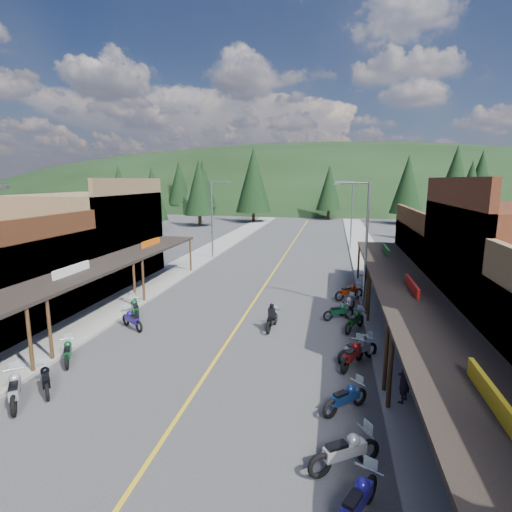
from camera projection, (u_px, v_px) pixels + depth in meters
The scene contains 38 objects.
ground at pixel (220, 354), 18.84m from camera, with size 220.00×220.00×0.00m, color #38383A.
centerline at pixel (278, 266), 38.12m from camera, with size 0.15×90.00×0.01m, color gold.
sidewalk_west at pixel (191, 261), 39.74m from camera, with size 3.40×94.00×0.15m, color gray.
sidewalk_east at pixel (372, 269), 36.48m from camera, with size 3.40×94.00×0.15m, color gray.
shop_west_3 at pixel (91, 238), 31.65m from camera, with size 10.90×10.20×8.20m.
shop_east_3 at pixel (464, 264), 26.69m from camera, with size 10.90×10.20×6.20m.
streetlight_1 at pixel (213, 216), 40.51m from camera, with size 2.16×0.18×8.00m.
streetlight_2 at pixel (364, 240), 24.41m from camera, with size 2.16×0.18×8.00m.
streetlight_3 at pixel (350, 212), 45.62m from camera, with size 2.16×0.18×8.00m.
ridge_hill at pixel (320, 201), 148.99m from camera, with size 310.00×140.00×60.00m, color black.
pine_0 at pixel (119, 187), 84.87m from camera, with size 5.04×5.04×11.00m.
pine_1 at pixel (203, 183), 89.45m from camera, with size 5.88×5.88×12.50m.
pine_2 at pixel (253, 180), 75.12m from camera, with size 6.72×6.72×14.00m.
pine_3 at pixel (329, 188), 80.50m from camera, with size 5.04×5.04×11.00m.
pine_4 at pixel (408, 184), 71.95m from camera, with size 5.88×5.88×12.50m.
pine_5 at pixel (481, 180), 80.39m from camera, with size 6.72×6.72×14.00m.
pine_7 at pixel (179, 183), 96.73m from camera, with size 5.88×5.88×12.50m.
pine_8 at pixel (152, 194), 60.39m from camera, with size 4.48×4.48×10.00m.
pine_9 at pixel (470, 192), 56.53m from camera, with size 4.93×4.93×10.80m.
pine_10 at pixel (199, 187), 69.13m from camera, with size 5.38×5.38×11.60m.
pine_11 at pixel (455, 187), 50.38m from camera, with size 5.82×5.82×12.40m.
bike_west_5 at pixel (15, 388), 14.49m from camera, with size 0.77×2.32×1.33m, color #A3A4A9, non-canonical shape.
bike_west_6 at pixel (46, 378), 15.37m from camera, with size 0.66×1.99×1.14m, color black, non-canonical shape.
bike_west_7 at pixel (68, 351), 17.83m from camera, with size 0.66×1.98×1.13m, color #0E4623, non-canonical shape.
bike_west_8 at pixel (132, 319), 21.88m from camera, with size 0.68×2.05×1.17m, color navy, non-canonical shape.
bike_west_9 at pixel (135, 308), 23.55m from camera, with size 0.76×2.28×1.30m, color #0D4423, non-canonical shape.
bike_east_4 at pixel (357, 500), 9.45m from camera, with size 0.74×2.23×1.27m, color navy, non-canonical shape.
bike_east_5 at pixel (345, 450), 11.19m from camera, with size 0.76×2.27×1.30m, color #A7A8AD, non-canonical shape.
bike_east_6 at pixel (346, 397), 14.04m from camera, with size 0.68×2.04×1.17m, color navy, non-canonical shape.
bike_east_7 at pixel (353, 353), 17.40m from camera, with size 0.74×2.23×1.28m, color maroon, non-canonical shape.
bike_east_8 at pixel (358, 348), 17.97m from camera, with size 0.74×2.21×1.26m, color #9C9CA1, non-canonical shape.
bike_east_9 at pixel (355, 320), 21.63m from camera, with size 0.72×2.15×1.23m, color #0D4114, non-canonical shape.
bike_east_10 at pixel (339, 311), 23.30m from camera, with size 0.65×1.95×1.11m, color #0D4526, non-canonical shape.
bike_east_11 at pixel (347, 304), 24.60m from camera, with size 0.66×1.99×1.14m, color gray, non-canonical shape.
bike_east_12 at pixel (349, 291), 27.12m from camera, with size 0.75×2.25×1.29m, color #AF320C, non-canonical shape.
rider_on_bike at pixel (272, 319), 21.82m from camera, with size 0.90×2.09×1.55m.
pedestrian_east_a at pixel (404, 378), 14.36m from camera, with size 0.67×0.44×1.84m, color black.
pedestrian_east_b at pixel (365, 276), 29.60m from camera, with size 0.87×0.50×1.79m, color brown.
Camera 1 is at (5.05, -16.98, 8.10)m, focal length 28.00 mm.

